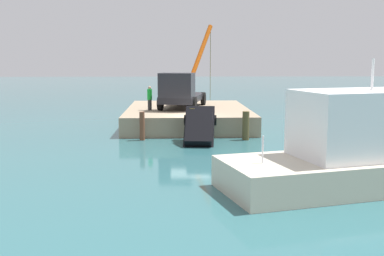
{
  "coord_description": "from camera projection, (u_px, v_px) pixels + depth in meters",
  "views": [
    {
      "loc": [
        29.85,
        -0.99,
        4.94
      ],
      "look_at": [
        1.81,
        0.07,
        0.77
      ],
      "focal_mm": 43.86,
      "sensor_mm": 36.0,
      "label": 1
    }
  ],
  "objects": [
    {
      "name": "salvaged_car",
      "position": [
        199.0,
        134.0,
        27.14
      ],
      "size": [
        3.85,
        2.29,
        3.29
      ],
      "color": "black",
      "rests_on": "ground"
    },
    {
      "name": "ground",
      "position": [
        190.0,
        136.0,
        30.27
      ],
      "size": [
        200.0,
        200.0,
        0.0
      ],
      "primitive_type": "plane",
      "color": "#2D6066"
    },
    {
      "name": "piling_near",
      "position": [
        142.0,
        126.0,
        28.49
      ],
      "size": [
        0.31,
        0.31,
        1.74
      ],
      "primitive_type": "cylinder",
      "color": "brown",
      "rests_on": "ground"
    },
    {
      "name": "dock",
      "position": [
        188.0,
        116.0,
        35.22
      ],
      "size": [
        12.1,
        8.91,
        1.28
      ],
      "primitive_type": "cube",
      "color": "gray",
      "rests_on": "ground"
    },
    {
      "name": "dock_worker",
      "position": [
        150.0,
        98.0,
        33.37
      ],
      "size": [
        0.34,
        0.34,
        1.72
      ],
      "color": "#2D2D2D",
      "rests_on": "dock"
    },
    {
      "name": "crane_truck",
      "position": [
        182.0,
        90.0,
        34.4
      ],
      "size": [
        8.22,
        4.53,
        6.45
      ],
      "color": "black",
      "rests_on": "dock"
    },
    {
      "name": "piling_far",
      "position": [
        246.0,
        126.0,
        28.58
      ],
      "size": [
        0.42,
        0.42,
        1.76
      ],
      "primitive_type": "cylinder",
      "color": "brown",
      "rests_on": "ground"
    },
    {
      "name": "piling_mid",
      "position": [
        192.0,
        124.0,
        28.56
      ],
      "size": [
        0.41,
        0.41,
        1.96
      ],
      "primitive_type": "cylinder",
      "color": "brown",
      "rests_on": "ground"
    }
  ]
}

